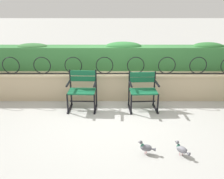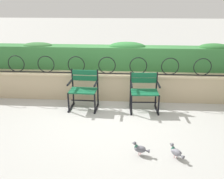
# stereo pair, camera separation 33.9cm
# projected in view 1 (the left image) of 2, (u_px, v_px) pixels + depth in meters

# --- Properties ---
(ground_plane) EXTENTS (60.00, 60.00, 0.00)m
(ground_plane) POSITION_uv_depth(u_px,v_px,m) (112.00, 115.00, 5.33)
(ground_plane) COLOR #ADADA8
(stone_wall) EXTENTS (7.87, 0.41, 0.67)m
(stone_wall) POSITION_uv_depth(u_px,v_px,m) (112.00, 86.00, 6.11)
(stone_wall) COLOR tan
(stone_wall) RESTS_ON ground
(iron_arch_fence) EXTENTS (7.32, 0.02, 0.42)m
(iron_arch_fence) POSITION_uv_depth(u_px,v_px,m) (106.00, 66.00, 5.87)
(iron_arch_fence) COLOR black
(iron_arch_fence) RESTS_ON stone_wall
(hedge_row) EXTENTS (7.71, 0.48, 0.70)m
(hedge_row) POSITION_uv_depth(u_px,v_px,m) (114.00, 57.00, 6.28)
(hedge_row) COLOR #387A3D
(hedge_row) RESTS_ON stone_wall
(park_chair_left) EXTENTS (0.65, 0.54, 0.87)m
(park_chair_left) POSITION_uv_depth(u_px,v_px,m) (83.00, 89.00, 5.53)
(park_chair_left) COLOR #145B38
(park_chair_left) RESTS_ON ground
(park_chair_right) EXTENTS (0.66, 0.55, 0.83)m
(park_chair_right) POSITION_uv_depth(u_px,v_px,m) (143.00, 89.00, 5.52)
(park_chair_right) COLOR #145B38
(park_chair_right) RESTS_ON ground
(pigeon_near_chairs) EXTENTS (0.22, 0.25, 0.22)m
(pigeon_near_chairs) POSITION_uv_depth(u_px,v_px,m) (182.00, 149.00, 3.92)
(pigeon_near_chairs) COLOR gray
(pigeon_near_chairs) RESTS_ON ground
(pigeon_far_side) EXTENTS (0.29, 0.15, 0.22)m
(pigeon_far_side) POSITION_uv_depth(u_px,v_px,m) (147.00, 148.00, 3.96)
(pigeon_far_side) COLOR slate
(pigeon_far_side) RESTS_ON ground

